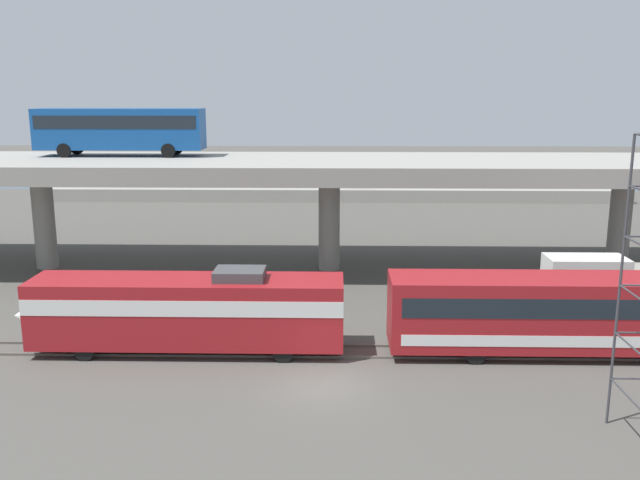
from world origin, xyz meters
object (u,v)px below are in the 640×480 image
(parked_car_3, at_px, (548,180))
(parked_car_7, at_px, (360,180))
(train_locomotive, at_px, (172,308))
(parked_car_1, at_px, (491,176))
(parked_car_2, at_px, (191,178))
(parked_car_6, at_px, (142,179))
(parked_car_5, at_px, (103,178))
(parked_car_0, at_px, (335,178))
(train_coach_lead, at_px, (627,312))
(transit_bus_on_overpass, at_px, (120,127))
(service_truck_west, at_px, (600,280))
(parked_car_4, at_px, (274,178))

(parked_car_3, relative_size, parked_car_7, 1.16)
(parked_car_3, distance_m, parked_car_7, 21.98)
(train_locomotive, relative_size, parked_car_1, 3.54)
(parked_car_2, distance_m, parked_car_6, 5.71)
(parked_car_5, bearing_deg, parked_car_0, 1.15)
(parked_car_1, height_order, parked_car_2, same)
(train_coach_lead, relative_size, transit_bus_on_overpass, 1.89)
(parked_car_1, bearing_deg, parked_car_6, -174.92)
(parked_car_3, height_order, parked_car_5, same)
(transit_bus_on_overpass, bearing_deg, parked_car_5, -68.78)
(parked_car_1, xyz_separation_m, parked_car_5, (-47.12, -2.42, 0.00))
(parked_car_3, distance_m, parked_car_5, 52.86)
(transit_bus_on_overpass, bearing_deg, parked_car_3, -142.81)
(parked_car_1, distance_m, parked_car_3, 6.86)
(parked_car_2, distance_m, parked_car_7, 20.17)
(parked_car_0, height_order, parked_car_6, same)
(train_locomotive, bearing_deg, service_truck_west, -162.24)
(service_truck_west, relative_size, parked_car_7, 1.70)
(parked_car_3, bearing_deg, transit_bus_on_overpass, 37.19)
(parked_car_4, bearing_deg, parked_car_0, 1.54)
(parked_car_0, bearing_deg, train_coach_lead, 105.55)
(parked_car_3, relative_size, parked_car_4, 1.08)
(parked_car_6, bearing_deg, service_truck_west, -46.92)
(service_truck_west, bearing_deg, transit_bus_on_overpass, 161.47)
(train_coach_lead, distance_m, parked_car_7, 49.56)
(parked_car_1, relative_size, parked_car_6, 1.03)
(parked_car_2, height_order, parked_car_6, same)
(parked_car_2, distance_m, parked_car_4, 9.84)
(train_locomotive, bearing_deg, parked_car_0, -98.80)
(service_truck_west, relative_size, parked_car_1, 1.49)
(service_truck_west, height_order, parked_car_0, service_truck_west)
(parked_car_1, bearing_deg, parked_car_7, -165.82)
(parked_car_0, distance_m, parked_car_5, 27.93)
(train_coach_lead, distance_m, parked_car_0, 52.46)
(train_coach_lead, relative_size, service_truck_west, 3.34)
(parked_car_6, height_order, parked_car_7, same)
(service_truck_west, height_order, parked_car_4, service_truck_west)
(parked_car_1, relative_size, parked_car_3, 0.98)
(train_locomotive, bearing_deg, train_coach_lead, -180.00)
(train_coach_lead, distance_m, parked_car_6, 61.07)
(train_coach_lead, bearing_deg, parked_car_4, -66.92)
(parked_car_4, bearing_deg, service_truck_west, -61.72)
(parked_car_0, relative_size, parked_car_3, 0.95)
(parked_car_1, bearing_deg, train_coach_lead, -95.59)
(train_locomotive, distance_m, service_truck_west, 24.66)
(train_coach_lead, height_order, parked_car_2, train_coach_lead)
(train_coach_lead, xyz_separation_m, parked_car_2, (-31.26, 49.57, 0.04))
(train_coach_lead, height_order, parked_car_7, train_coach_lead)
(parked_car_4, relative_size, parked_car_6, 0.97)
(train_coach_lead, height_order, parked_car_4, train_coach_lead)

